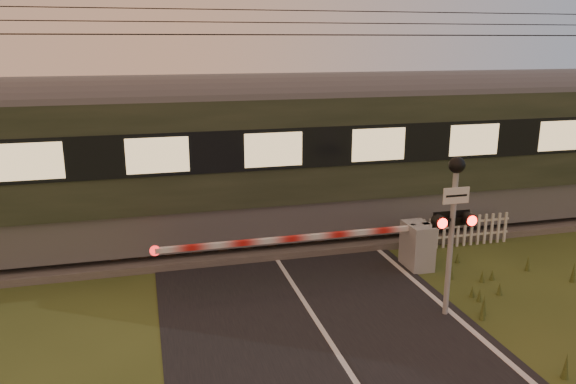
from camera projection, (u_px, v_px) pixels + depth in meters
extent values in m
plane|color=#334119|center=(344.00, 364.00, 9.60)|extent=(160.00, 160.00, 0.00)
cube|color=black|center=(344.00, 364.00, 9.60)|extent=(6.00, 140.00, 0.02)
cube|color=#47423D|center=(263.00, 237.00, 15.65)|extent=(140.00, 3.40, 0.24)
cube|color=slate|center=(269.00, 239.00, 14.93)|extent=(140.00, 0.08, 0.14)
cube|color=slate|center=(258.00, 222.00, 16.27)|extent=(140.00, 0.08, 0.14)
cube|color=#2D2116|center=(263.00, 232.00, 15.62)|extent=(0.24, 2.20, 0.06)
cylinder|color=black|center=(263.00, 35.00, 13.96)|extent=(120.00, 0.02, 0.02)
cylinder|color=black|center=(258.00, 35.00, 14.52)|extent=(120.00, 0.02, 0.02)
cylinder|color=black|center=(260.00, 10.00, 14.08)|extent=(120.00, 0.02, 0.02)
cylinder|color=black|center=(261.00, 22.00, 14.16)|extent=(120.00, 0.02, 0.02)
cube|color=slate|center=(354.00, 203.00, 16.10)|extent=(21.18, 2.80, 1.05)
cube|color=black|center=(356.00, 139.00, 15.62)|extent=(22.06, 3.05, 2.63)
cylinder|color=#4C4C4F|center=(357.00, 92.00, 15.28)|extent=(22.06, 1.07, 1.07)
cube|color=#FFD893|center=(379.00, 145.00, 14.12)|extent=(18.97, 0.04, 0.82)
cube|color=gray|center=(417.00, 246.00, 13.57)|extent=(0.55, 0.86, 1.11)
cylinder|color=gray|center=(412.00, 246.00, 13.54)|extent=(0.12, 0.12, 1.11)
cube|color=gray|center=(439.00, 225.00, 13.59)|extent=(0.91, 0.16, 0.16)
cube|color=red|center=(291.00, 239.00, 12.68)|extent=(6.02, 0.11, 0.11)
cylinder|color=red|center=(155.00, 251.00, 11.94)|extent=(0.22, 0.04, 0.22)
cylinder|color=gray|center=(450.00, 246.00, 10.97)|extent=(0.11, 0.11, 2.95)
cube|color=white|center=(456.00, 196.00, 10.64)|extent=(0.54, 0.03, 0.31)
sphere|color=black|center=(457.00, 165.00, 10.55)|extent=(0.31, 0.31, 0.31)
cube|color=black|center=(453.00, 219.00, 10.83)|extent=(0.74, 0.06, 0.06)
cylinder|color=#FF140C|center=(443.00, 223.00, 10.58)|extent=(0.20, 0.02, 0.20)
cylinder|color=#FF140C|center=(472.00, 221.00, 10.74)|extent=(0.20, 0.02, 0.20)
cube|color=black|center=(451.00, 219.00, 10.87)|extent=(0.79, 0.02, 0.31)
cube|color=silver|center=(457.00, 236.00, 15.05)|extent=(3.10, 0.04, 0.06)
cube|color=silver|center=(458.00, 223.00, 14.96)|extent=(3.10, 0.04, 0.06)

